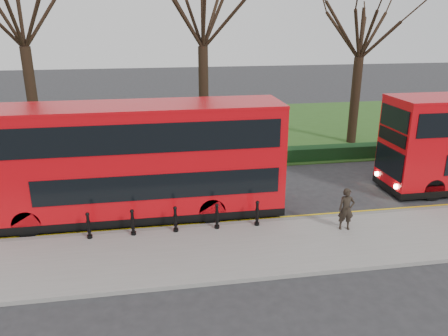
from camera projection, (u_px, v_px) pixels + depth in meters
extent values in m
plane|color=#28282B|center=(187.00, 219.00, 18.36)|extent=(120.00, 120.00, 0.00)
cube|color=gray|center=(195.00, 253.00, 15.54)|extent=(60.00, 4.00, 0.15)
cube|color=slate|center=(189.00, 228.00, 17.40)|extent=(60.00, 0.25, 0.16)
cube|color=#2C511B|center=(169.00, 132.00, 32.33)|extent=(60.00, 18.00, 0.06)
cube|color=black|center=(176.00, 161.00, 24.57)|extent=(60.00, 0.90, 0.80)
cube|color=yellow|center=(189.00, 226.00, 17.70)|extent=(60.00, 0.10, 0.01)
cube|color=yellow|center=(188.00, 224.00, 17.89)|extent=(60.00, 0.10, 0.01)
cylinder|color=black|center=(33.00, 104.00, 25.35)|extent=(0.60, 0.60, 6.51)
cylinder|color=black|center=(204.00, 100.00, 26.95)|extent=(0.60, 0.60, 6.42)
cylinder|color=black|center=(355.00, 101.00, 28.67)|extent=(0.60, 0.60, 5.64)
cylinder|color=black|center=(89.00, 226.00, 16.29)|extent=(0.15, 0.15, 1.00)
cylinder|color=black|center=(133.00, 223.00, 16.54)|extent=(0.15, 0.15, 1.00)
cylinder|color=black|center=(175.00, 220.00, 16.80)|extent=(0.15, 0.15, 1.00)
cylinder|color=black|center=(217.00, 217.00, 17.06)|extent=(0.15, 0.15, 1.00)
cylinder|color=black|center=(257.00, 214.00, 17.31)|extent=(0.15, 0.15, 1.00)
cube|color=red|center=(137.00, 158.00, 17.84)|extent=(11.94, 2.71, 4.40)
cube|color=black|center=(140.00, 208.00, 18.57)|extent=(11.96, 2.73, 0.33)
cube|color=black|center=(160.00, 187.00, 16.96)|extent=(9.55, 0.04, 1.03)
cube|color=black|center=(134.00, 139.00, 16.19)|extent=(11.29, 0.04, 1.14)
cylinder|color=black|center=(27.00, 224.00, 16.72)|extent=(1.09, 0.33, 1.09)
cylinder|color=black|center=(41.00, 199.00, 18.94)|extent=(1.09, 0.33, 1.09)
cylinder|color=black|center=(212.00, 210.00, 17.85)|extent=(1.09, 0.33, 1.09)
cylinder|color=black|center=(205.00, 189.00, 20.08)|extent=(1.09, 0.33, 1.09)
cube|color=black|center=(392.00, 137.00, 20.16)|extent=(0.06, 2.29, 0.57)
cylinder|color=black|center=(433.00, 189.00, 20.10)|extent=(1.04, 0.31, 1.04)
cylinder|color=black|center=(405.00, 173.00, 22.24)|extent=(1.04, 0.31, 1.04)
imported|color=black|center=(346.00, 209.00, 16.90)|extent=(0.67, 0.50, 1.68)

